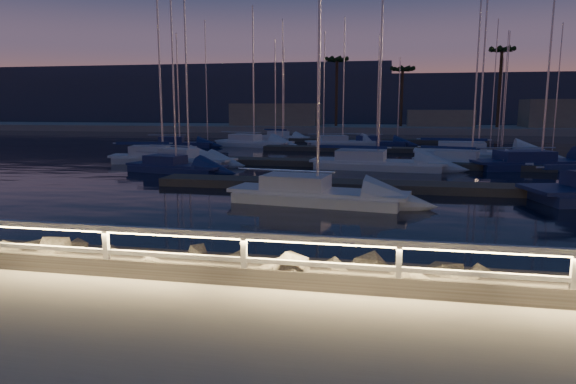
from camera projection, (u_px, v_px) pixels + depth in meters
name	position (u px, v px, depth m)	size (l,w,h in m)	color
ground	(345.00, 291.00, 9.85)	(400.00, 400.00, 0.00)	gray
harbor_water	(381.00, 164.00, 40.18)	(400.00, 440.00, 0.60)	black
guard_rail	(342.00, 252.00, 9.74)	(44.11, 0.12, 1.06)	silver
riprap	(189.00, 268.00, 11.77)	(33.52, 2.52, 1.30)	#686259
floating_docks	(382.00, 155.00, 41.33)	(22.00, 36.00, 0.40)	#4F4841
far_shore	(387.00, 127.00, 81.39)	(160.00, 14.00, 5.20)	gray
palm_left	(337.00, 63.00, 79.33)	(3.00, 3.00, 11.20)	#503725
palm_center	(403.00, 71.00, 78.56)	(3.00, 3.00, 9.70)	#503725
palm_right	(502.00, 54.00, 74.47)	(3.00, 3.00, 12.20)	#503725
distant_hills	(310.00, 102.00, 142.62)	(230.00, 37.50, 18.00)	#363D53
sailboat_a	(187.00, 159.00, 36.08)	(7.10, 3.37, 11.73)	silver
sailboat_b	(313.00, 193.00, 21.99)	(7.86, 3.28, 13.00)	silver
sailboat_c	(468.00, 161.00, 35.04)	(7.96, 4.19, 13.02)	silver
sailboat_e	(160.00, 156.00, 37.61)	(7.76, 3.80, 12.81)	silver
sailboat_f	(174.00, 166.00, 32.19)	(6.88, 3.44, 11.30)	navy
sailboat_g	(374.00, 162.00, 33.77)	(8.97, 3.49, 14.85)	silver
sailboat_h	(537.00, 162.00, 33.83)	(9.61, 5.02, 15.66)	navy
sailboat_i	(178.00, 143.00, 51.20)	(6.77, 3.37, 11.17)	navy
sailboat_j	(252.00, 142.00, 52.53)	(8.51, 4.42, 13.97)	silver
sailboat_k	(341.00, 142.00, 53.27)	(7.91, 4.60, 12.98)	silver
sailboat_l	(474.00, 153.00, 40.60)	(10.08, 3.73, 16.70)	silver
sailboat_m	(283.00, 137.00, 62.18)	(6.59, 4.14, 10.99)	silver
sailboat_n	(375.00, 142.00, 53.66)	(6.80, 2.79, 11.26)	navy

